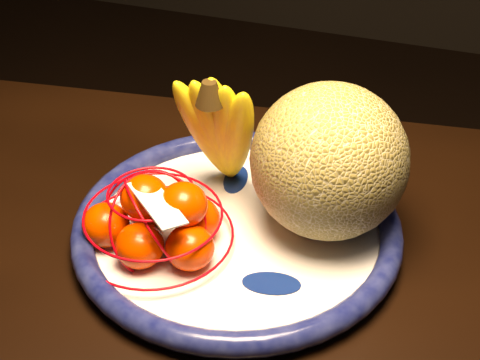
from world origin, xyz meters
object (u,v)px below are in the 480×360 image
(fruit_bowl, at_px, (237,229))
(banana_bunch, at_px, (221,127))
(cantaloupe, at_px, (329,161))
(mandarin_bag, at_px, (157,221))

(fruit_bowl, distance_m, banana_bunch, 0.11)
(fruit_bowl, xyz_separation_m, cantaloupe, (0.08, 0.04, 0.08))
(fruit_bowl, xyz_separation_m, banana_bunch, (-0.04, 0.06, 0.08))
(cantaloupe, relative_size, banana_bunch, 0.95)
(cantaloupe, bearing_deg, mandarin_bag, -150.39)
(cantaloupe, height_order, mandarin_bag, cantaloupe)
(cantaloupe, bearing_deg, banana_bunch, 171.56)
(cantaloupe, relative_size, mandarin_bag, 0.84)
(fruit_bowl, xyz_separation_m, mandarin_bag, (-0.07, -0.05, 0.03))
(banana_bunch, relative_size, mandarin_bag, 0.89)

